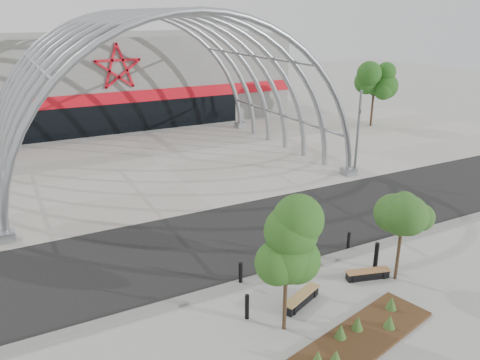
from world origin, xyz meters
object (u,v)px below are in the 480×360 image
(signal_pole, at_px, (358,132))
(street_tree_0, at_px, (287,250))
(street_tree_1, at_px, (403,216))
(bench_1, at_px, (368,274))
(bollard_2, at_px, (309,246))
(bench_0, at_px, (301,299))

(signal_pole, relative_size, street_tree_0, 1.35)
(signal_pole, bearing_deg, street_tree_1, -123.31)
(street_tree_0, xyz_separation_m, bench_1, (4.60, 1.10, -2.73))
(street_tree_0, height_order, bollard_2, street_tree_0)
(bench_0, bearing_deg, bollard_2, 50.47)
(signal_pole, height_order, bench_0, signal_pole)
(bollard_2, bearing_deg, signal_pole, 39.69)
(street_tree_0, height_order, bench_0, street_tree_0)
(signal_pole, xyz_separation_m, street_tree_0, (-12.40, -10.98, 0.04))
(street_tree_0, xyz_separation_m, bench_0, (1.31, 0.90, -2.72))
(signal_pole, xyz_separation_m, street_tree_1, (-6.82, -10.38, -0.16))
(bench_1, xyz_separation_m, bollard_2, (-1.01, 2.57, 0.32))
(street_tree_1, distance_m, bench_1, 2.75)
(bench_0, bearing_deg, signal_pole, 42.26)
(street_tree_0, relative_size, bollard_2, 4.04)
(bench_0, bearing_deg, street_tree_1, -4.11)
(street_tree_0, xyz_separation_m, street_tree_1, (5.58, 0.59, -0.21))
(bench_1, height_order, bollard_2, bollard_2)
(street_tree_1, relative_size, bollard_2, 3.76)
(bollard_2, bearing_deg, street_tree_1, -57.14)
(street_tree_0, height_order, bench_1, street_tree_0)
(bollard_2, bearing_deg, bench_1, -68.60)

